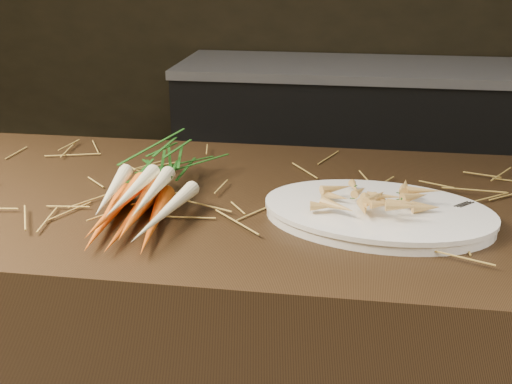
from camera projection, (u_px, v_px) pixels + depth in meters
The scene contains 6 objects.
back_counter at pixel (371, 152), 3.09m from camera, with size 1.82×0.62×0.84m.
straw_bedding at pixel (240, 193), 1.22m from camera, with size 1.40×0.60×0.02m, color #A78931, non-canonical shape.
root_veg_bunch at pixel (152, 180), 1.19m from camera, with size 0.18×0.47×0.09m.
serving_platter at pixel (378, 215), 1.11m from camera, with size 0.40×0.26×0.02m, color white, non-canonical shape.
roasted_veg_heap at pixel (379, 198), 1.10m from camera, with size 0.19×0.14×0.04m, color #C2803D, non-canonical shape.
serving_fork at pixel (463, 223), 1.05m from camera, with size 0.01×0.15×0.00m, color silver.
Camera 1 is at (0.20, -0.82, 1.35)m, focal length 45.00 mm.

